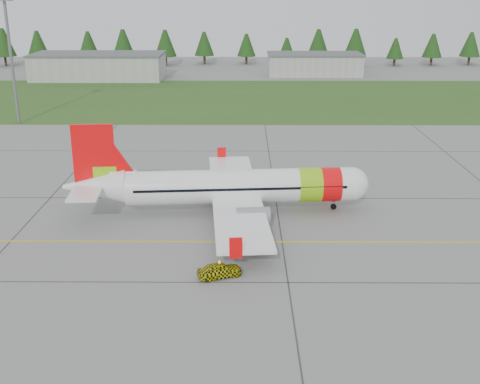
{
  "coord_description": "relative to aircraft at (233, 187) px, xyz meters",
  "views": [
    {
      "loc": [
        6.47,
        -42.7,
        22.26
      ],
      "look_at": [
        6.11,
        12.86,
        3.17
      ],
      "focal_mm": 45.0,
      "sensor_mm": 36.0,
      "label": 1
    }
  ],
  "objects": [
    {
      "name": "treeline",
      "position": [
        -5.35,
        122.19,
        2.26
      ],
      "size": [
        160.0,
        8.0,
        10.0
      ],
      "primitive_type": null,
      "color": "#1C3F14",
      "rests_on": "ground"
    },
    {
      "name": "hangar_east",
      "position": [
        19.65,
        102.19,
        -0.14
      ],
      "size": [
        24.0,
        12.0,
        5.2
      ],
      "primitive_type": "cube",
      "color": "#A8A8A3",
      "rests_on": "ground"
    },
    {
      "name": "grass_strip",
      "position": [
        -5.35,
        66.19,
        -2.72
      ],
      "size": [
        320.0,
        50.0,
        0.03
      ],
      "primitive_type": "cube",
      "color": "#30561E",
      "rests_on": "ground"
    },
    {
      "name": "floodlight_mast",
      "position": [
        -37.35,
        42.19,
        7.26
      ],
      "size": [
        0.5,
        0.5,
        20.0
      ],
      "primitive_type": "cylinder",
      "color": "slate",
      "rests_on": "ground"
    },
    {
      "name": "taxi_guideline",
      "position": [
        -5.35,
        -7.81,
        -2.72
      ],
      "size": [
        120.0,
        0.25,
        0.02
      ],
      "primitive_type": "cube",
      "color": "gold",
      "rests_on": "ground"
    },
    {
      "name": "ground",
      "position": [
        -5.35,
        -15.81,
        -2.74
      ],
      "size": [
        320.0,
        320.0,
        0.0
      ],
      "primitive_type": "plane",
      "color": "gray",
      "rests_on": "ground"
    },
    {
      "name": "aircraft",
      "position": [
        0.0,
        0.0,
        0.0
      ],
      "size": [
        31.32,
        28.92,
        9.49
      ],
      "rotation": [
        0.0,
        0.0,
        0.08
      ],
      "color": "white",
      "rests_on": "ground"
    },
    {
      "name": "follow_me_car",
      "position": [
        -0.82,
        -14.85,
        -0.93
      ],
      "size": [
        1.67,
        1.8,
        3.6
      ],
      "primitive_type": "imported",
      "rotation": [
        0.0,
        0.0,
        1.95
      ],
      "color": "yellow",
      "rests_on": "ground"
    },
    {
      "name": "hangar_west",
      "position": [
        -35.35,
        94.19,
        0.26
      ],
      "size": [
        32.0,
        14.0,
        6.0
      ],
      "primitive_type": "cube",
      "color": "#A8A8A3",
      "rests_on": "ground"
    }
  ]
}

